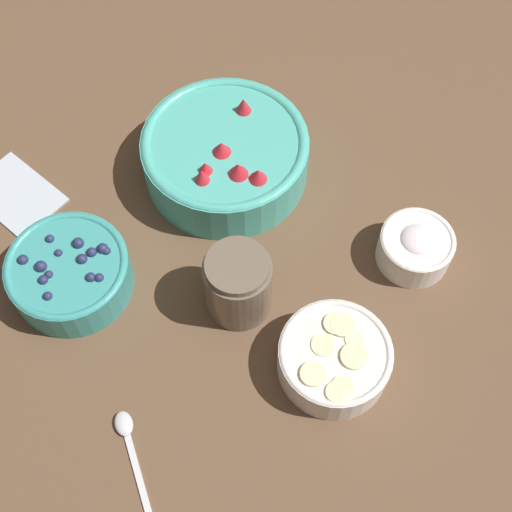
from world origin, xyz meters
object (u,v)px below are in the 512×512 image
at_px(bowl_blueberries, 69,272).
at_px(bowl_strawberries, 225,154).
at_px(bowl_cream, 416,246).
at_px(jar_chocolate, 238,285).
at_px(bowl_bananas, 334,358).

bearing_deg(bowl_blueberries, bowl_strawberries, 62.26).
relative_size(bowl_cream, jar_chocolate, 0.95).
distance_m(bowl_bananas, jar_chocolate, 0.15).
height_order(bowl_bananas, jar_chocolate, jar_chocolate).
distance_m(bowl_strawberries, bowl_bananas, 0.33).
xyz_separation_m(bowl_blueberries, jar_chocolate, (0.22, 0.05, 0.01)).
relative_size(bowl_blueberries, bowl_bananas, 1.15).
height_order(bowl_cream, jar_chocolate, jar_chocolate).
distance_m(bowl_cream, jar_chocolate, 0.25).
relative_size(bowl_strawberries, jar_chocolate, 2.25).
bearing_deg(jar_chocolate, bowl_cream, 35.75).
height_order(bowl_bananas, bowl_cream, same).
xyz_separation_m(bowl_strawberries, bowl_bananas, (0.23, -0.24, -0.01)).
distance_m(bowl_strawberries, jar_chocolate, 0.21).
xyz_separation_m(bowl_strawberries, bowl_blueberries, (-0.13, -0.24, -0.01)).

